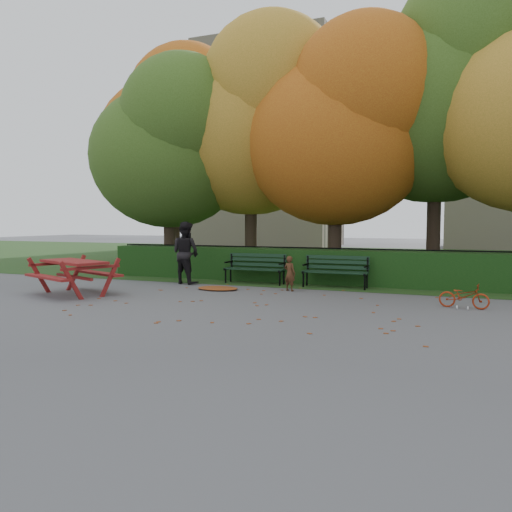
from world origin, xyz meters
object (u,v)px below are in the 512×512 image
at_px(tree_a, 173,145).
at_px(adult, 186,253).
at_px(child, 290,273).
at_px(bicycle, 464,296).
at_px(picnic_table, 74,268).
at_px(tree_b, 257,120).
at_px(tree_f, 178,132).
at_px(tree_c, 345,127).
at_px(tree_d, 449,90).
at_px(bench_left, 256,266).
at_px(bench_right, 336,269).

distance_m(tree_a, adult, 4.91).
bearing_deg(child, bicycle, -175.48).
relative_size(tree_a, picnic_table, 3.04).
height_order(tree_b, tree_f, tree_f).
relative_size(tree_c, tree_f, 0.87).
bearing_deg(tree_f, child, -42.64).
height_order(tree_f, adult, tree_f).
distance_m(tree_d, bench_left, 8.31).
xyz_separation_m(tree_b, child, (2.57, -4.19, -4.94)).
bearing_deg(bench_left, tree_a, 154.24).
xyz_separation_m(tree_d, bicycle, (0.48, -5.83, -5.72)).
xyz_separation_m(tree_f, adult, (3.93, -6.34, -4.78)).
bearing_deg(bicycle, tree_f, 62.88).
xyz_separation_m(child, adult, (-3.33, 0.35, 0.45)).
height_order(bench_left, child, child).
bearing_deg(tree_b, picnic_table, -108.52).
bearing_deg(adult, tree_c, -130.06).
bearing_deg(bench_left, bench_right, 0.00).
xyz_separation_m(tree_f, bench_right, (8.23, -5.54, -5.17)).
bearing_deg(child, bench_right, -110.57).
xyz_separation_m(tree_c, bench_right, (0.27, -2.26, -4.30)).
xyz_separation_m(tree_f, bench_left, (5.83, -5.54, -5.17)).
relative_size(bench_right, picnic_table, 0.73).
xyz_separation_m(tree_a, bench_right, (6.29, -1.88, -4.00)).
relative_size(tree_b, tree_f, 0.96).
bearing_deg(tree_a, tree_d, 10.33).
distance_m(tree_b, bench_left, 5.87).
relative_size(picnic_table, adult, 1.34).
bearing_deg(tree_d, tree_f, 169.67).
distance_m(adult, bicycle, 7.74).
bearing_deg(bicycle, adult, 85.96).
xyz_separation_m(tree_a, tree_d, (9.07, 1.65, 1.46)).
height_order(tree_d, child, tree_d).
relative_size(child, bicycle, 0.93).
relative_size(tree_b, adult, 4.81).
bearing_deg(tree_f, tree_b, -27.99).
xyz_separation_m(bench_left, adult, (-1.90, -0.80, 0.39)).
height_order(child, bicycle, child).
relative_size(tree_d, bench_left, 5.32).
distance_m(tree_b, child, 6.97).
distance_m(tree_d, adult, 9.73).
relative_size(bench_left, bicycle, 1.79).
height_order(tree_d, tree_f, tree_d).
xyz_separation_m(tree_a, bicycle, (9.55, -4.17, -4.26)).
bearing_deg(picnic_table, tree_f, 126.04).
distance_m(picnic_table, adult, 3.33).
bearing_deg(adult, tree_a, -40.67).
bearing_deg(bench_right, tree_c, 96.70).
xyz_separation_m(tree_a, bench_left, (3.89, -1.88, -4.00)).
xyz_separation_m(picnic_table, adult, (1.52, 2.95, 0.25)).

